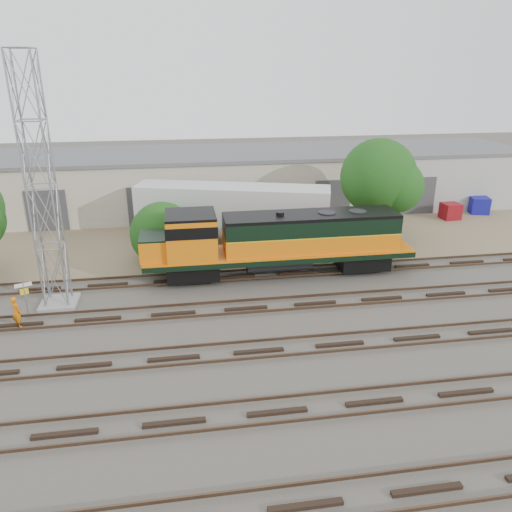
{
  "coord_description": "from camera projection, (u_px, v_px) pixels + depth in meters",
  "views": [
    {
      "loc": [
        -3.33,
        -23.21,
        12.84
      ],
      "look_at": [
        0.97,
        4.0,
        2.2
      ],
      "focal_mm": 35.0,
      "sensor_mm": 36.0,
      "label": 1
    }
  ],
  "objects": [
    {
      "name": "locomotive",
      "position": [
        275.0,
        241.0,
        31.53
      ],
      "size": [
        17.22,
        3.02,
        4.14
      ],
      "color": "black",
      "rests_on": "tracks"
    },
    {
      "name": "ground",
      "position": [
        250.0,
        322.0,
        26.49
      ],
      "size": [
        140.0,
        140.0,
        0.0
      ],
      "primitive_type": "plane",
      "color": "#47423A",
      "rests_on": "ground"
    },
    {
      "name": "signal_tower",
      "position": [
        42.0,
        191.0,
        26.12
      ],
      "size": [
        2.0,
        2.0,
        13.55
      ],
      "rotation": [
        0.0,
        0.0,
        -0.0
      ],
      "color": "gray",
      "rests_on": "ground"
    },
    {
      "name": "dumpster_blue",
      "position": [
        479.0,
        205.0,
        45.59
      ],
      "size": [
        1.91,
        1.84,
        1.5
      ],
      "primitive_type": "cube",
      "rotation": [
        0.0,
        0.0,
        -0.24
      ],
      "color": "navy",
      "rests_on": "ground"
    },
    {
      "name": "dirt_strip",
      "position": [
        223.0,
        234.0,
        40.31
      ],
      "size": [
        80.0,
        16.0,
        0.02
      ],
      "primitive_type": "cube",
      "color": "#726047",
      "rests_on": "ground"
    },
    {
      "name": "sign_post",
      "position": [
        25.0,
        293.0,
        26.44
      ],
      "size": [
        0.81,
        0.34,
        2.09
      ],
      "color": "gray",
      "rests_on": "ground"
    },
    {
      "name": "semi_trailer",
      "position": [
        237.0,
        208.0,
        37.28
      ],
      "size": [
        14.61,
        6.88,
        4.43
      ],
      "rotation": [
        0.0,
        0.0,
        -0.29
      ],
      "color": "silver",
      "rests_on": "ground"
    },
    {
      "name": "tree_mid",
      "position": [
        166.0,
        236.0,
        34.03
      ],
      "size": [
        4.65,
        4.43,
        4.43
      ],
      "color": "#382619",
      "rests_on": "ground"
    },
    {
      "name": "tree_east",
      "position": [
        383.0,
        179.0,
        37.56
      ],
      "size": [
        6.02,
        5.73,
        7.73
      ],
      "color": "#382619",
      "rests_on": "ground"
    },
    {
      "name": "dumpster_red",
      "position": [
        450.0,
        211.0,
        43.94
      ],
      "size": [
        1.6,
        1.51,
        1.4
      ],
      "primitive_type": "cube",
      "rotation": [
        0.0,
        0.0,
        0.07
      ],
      "color": "maroon",
      "rests_on": "ground"
    },
    {
      "name": "warehouse",
      "position": [
        215.0,
        180.0,
        46.72
      ],
      "size": [
        58.4,
        10.4,
        5.3
      ],
      "color": "beige",
      "rests_on": "ground"
    },
    {
      "name": "worker",
      "position": [
        16.0,
        312.0,
        25.76
      ],
      "size": [
        0.74,
        0.73,
        1.73
      ],
      "primitive_type": "imported",
      "rotation": [
        0.0,
        0.0,
        2.39
      ],
      "color": "#D0680B",
      "rests_on": "ground"
    },
    {
      "name": "tracks",
      "position": [
        259.0,
        351.0,
        23.7
      ],
      "size": [
        80.0,
        20.4,
        0.28
      ],
      "color": "black",
      "rests_on": "ground"
    }
  ]
}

